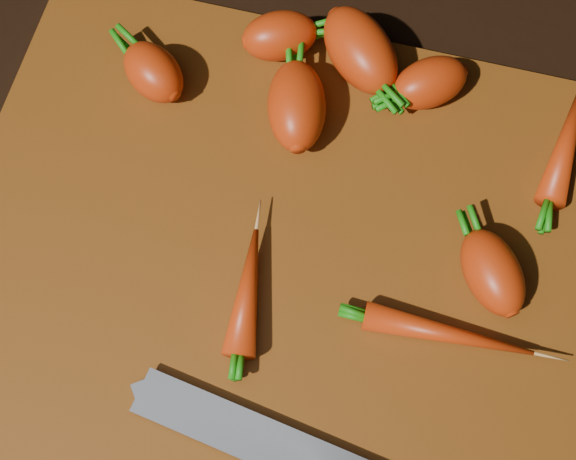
# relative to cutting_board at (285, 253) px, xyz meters

# --- Properties ---
(ground) EXTENTS (2.00, 2.00, 0.01)m
(ground) POSITION_rel_cutting_board_xyz_m (0.00, 0.00, -0.01)
(ground) COLOR black
(cutting_board) EXTENTS (0.50, 0.40, 0.01)m
(cutting_board) POSITION_rel_cutting_board_xyz_m (0.00, 0.00, 0.00)
(cutting_board) COLOR brown
(cutting_board) RESTS_ON ground
(carrot_0) EXTENTS (0.07, 0.07, 0.04)m
(carrot_0) POSITION_rel_cutting_board_xyz_m (-0.14, 0.11, 0.03)
(carrot_0) COLOR red
(carrot_0) RESTS_ON cutting_board
(carrot_1) EXTENTS (0.09, 0.09, 0.05)m
(carrot_1) POSITION_rel_cutting_board_xyz_m (0.02, 0.17, 0.03)
(carrot_1) COLOR red
(carrot_1) RESTS_ON cutting_board
(carrot_2) EXTENTS (0.06, 0.09, 0.05)m
(carrot_2) POSITION_rel_cutting_board_xyz_m (-0.02, 0.11, 0.03)
(carrot_2) COLOR red
(carrot_2) RESTS_ON cutting_board
(carrot_3) EXTENTS (0.07, 0.07, 0.04)m
(carrot_3) POSITION_rel_cutting_board_xyz_m (0.08, 0.16, 0.03)
(carrot_3) COLOR red
(carrot_3) RESTS_ON cutting_board
(carrot_4) EXTENTS (0.07, 0.06, 0.04)m
(carrot_4) POSITION_rel_cutting_board_xyz_m (-0.05, 0.17, 0.03)
(carrot_4) COLOR red
(carrot_4) RESTS_ON cutting_board
(carrot_5) EXTENTS (0.07, 0.08, 0.04)m
(carrot_5) POSITION_rel_cutting_board_xyz_m (0.15, 0.01, 0.03)
(carrot_5) COLOR red
(carrot_5) RESTS_ON cutting_board
(carrot_6) EXTENTS (0.04, 0.12, 0.02)m
(carrot_6) POSITION_rel_cutting_board_xyz_m (0.19, 0.14, 0.02)
(carrot_6) COLOR red
(carrot_6) RESTS_ON cutting_board
(carrot_7) EXTENTS (0.12, 0.02, 0.02)m
(carrot_7) POSITION_rel_cutting_board_xyz_m (0.13, -0.04, 0.02)
(carrot_7) COLOR red
(carrot_7) RESTS_ON cutting_board
(carrot_8) EXTENTS (0.04, 0.10, 0.02)m
(carrot_8) POSITION_rel_cutting_board_xyz_m (-0.02, -0.04, 0.02)
(carrot_8) COLOR red
(carrot_8) RESTS_ON cutting_board
(knife) EXTENTS (0.29, 0.07, 0.02)m
(knife) POSITION_rel_cutting_board_xyz_m (0.03, -0.14, 0.01)
(knife) COLOR gray
(knife) RESTS_ON cutting_board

